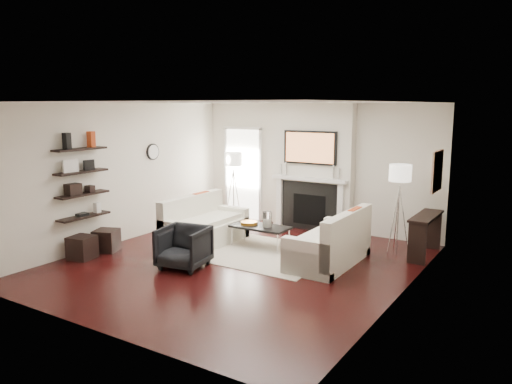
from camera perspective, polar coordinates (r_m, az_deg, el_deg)
The scene contains 71 objects.
room_envelope at distance 8.23m, azimuth -2.23°, elevation 0.76°, with size 6.00×6.00×6.00m.
chimney_breast at distance 10.70m, azimuth 6.52°, elevation 2.83°, with size 1.80×0.25×2.70m, color silver.
fireplace_surround at distance 10.72m, azimuth 6.12°, elevation -1.65°, with size 1.30×0.02×1.04m, color black.
firebox at distance 10.73m, azimuth 6.10°, elevation -2.02°, with size 0.75×0.02×0.65m, color black.
mantel_pilaster_l at distance 11.01m, azimuth 2.69°, elevation -1.13°, with size 0.12×0.08×1.10m, color white.
mantel_pilaster_r at distance 10.39m, azimuth 9.61°, elevation -1.93°, with size 0.12×0.08×1.10m, color white.
mantel_shelf at distance 10.57m, azimuth 6.06°, elevation 1.49°, with size 1.70×0.18×0.07m, color white.
tv_body at distance 10.52m, azimuth 6.19°, elevation 5.06°, with size 1.20×0.06×0.70m, color black.
tv_screen at distance 10.49m, azimuth 6.11°, elevation 5.05°, with size 1.10×0.01×0.62m, color #BF723F.
candlestick_l_tall at distance 10.80m, azimuth 3.48°, elevation 2.70°, with size 0.04×0.04×0.30m, color silver.
candlestick_l_short at distance 10.87m, azimuth 2.88°, elevation 2.59°, with size 0.04×0.04×0.24m, color silver.
candlestick_r_tall at distance 10.32m, azimuth 8.84°, elevation 2.26°, with size 0.04×0.04×0.30m, color silver.
candlestick_r_short at distance 10.28m, azimuth 9.50°, elevation 2.04°, with size 0.04×0.04×0.24m, color silver.
hallway_panel at distance 11.74m, azimuth -1.44°, elevation 2.04°, with size 0.90×0.02×2.10m, color white.
door_trim_l at distance 12.00m, azimuth -3.40°, elevation 2.19°, with size 0.06×0.06×2.16m, color white.
door_trim_r at distance 11.47m, azimuth 0.51°, elevation 1.85°, with size 0.06×0.06×2.16m, color white.
door_trim_top at distance 11.63m, azimuth -1.51°, elevation 7.30°, with size 1.02×0.06×0.06m, color white.
rug at distance 9.17m, azimuth 0.26°, elevation -6.90°, with size 2.60×2.00×0.01m, color beige.
loveseat_left_base at distance 9.72m, azimuth -5.78°, elevation -4.73°, with size 0.85×1.80×0.42m, color #EDE6CF.
loveseat_left_back at distance 9.85m, azimuth -7.35°, elevation -2.67°, with size 0.18×1.80×0.80m, color #EDE6CF.
loveseat_left_arm_n at distance 9.09m, azimuth -8.95°, elevation -5.24°, with size 0.85×0.18×0.60m, color #EDE6CF.
loveseat_left_arm_s at distance 10.33m, azimuth -3.02°, elevation -3.30°, with size 0.85×0.18×0.60m, color #EDE6CF.
loveseat_left_cushion at distance 9.63m, azimuth -5.57°, elevation -3.27°, with size 0.63×1.44×0.10m, color #EDE6CF.
pillow_left_orange at distance 10.04m, azimuth -6.29°, elevation -1.23°, with size 0.10×0.42×0.42m, color #AC3915.
pillow_left_charcoal at distance 9.59m, azimuth -8.52°, elevation -1.86°, with size 0.10×0.40×0.40m, color black.
loveseat_right_base at distance 8.60m, azimuth 8.26°, elevation -6.73°, with size 0.85×1.80×0.42m, color #EDE6CF.
loveseat_right_back at distance 8.39m, azimuth 10.41°, elevation -4.98°, with size 0.18×1.80×0.80m, color #EDE6CF.
loveseat_right_arm_n at distance 7.87m, azimuth 5.85°, elevation -7.58°, with size 0.85×0.18×0.60m, color #EDE6CF.
loveseat_right_arm_s at distance 9.29m, azimuth 10.32°, elevation -4.95°, with size 0.85×0.18×0.60m, color #EDE6CF.
loveseat_right_cushion at distance 8.55m, azimuth 8.00°, elevation -5.02°, with size 0.63×1.44×0.10m, color #EDE6CF.
pillow_right_orange at distance 8.61m, azimuth 11.20°, elevation -3.22°, with size 0.10×0.42×0.42m, color #AC3915.
pillow_right_charcoal at distance 8.07m, azimuth 9.65°, elevation -4.12°, with size 0.10×0.40×0.40m, color black.
coffee_table at distance 9.38m, azimuth 0.49°, elevation -4.01°, with size 1.10×0.55×0.04m, color black.
coffee_leg_nw at distance 9.53m, azimuth -2.78°, elevation -5.12°, with size 0.02×0.02×0.38m, color silver.
coffee_leg_ne at distance 9.01m, azimuth 2.47°, elevation -6.00°, with size 0.02×0.02×0.38m, color silver.
coffee_leg_sw at distance 9.88m, azimuth -1.31°, elevation -4.56°, with size 0.02×0.02×0.38m, color silver.
coffee_leg_se at distance 9.38m, azimuth 3.81°, elevation -5.37°, with size 0.02×0.02×0.38m, color silver.
hurricane_glass at distance 9.27m, azimuth 1.29°, elevation -3.17°, with size 0.17×0.17×0.30m, color white.
hurricane_candle at distance 9.29m, azimuth 1.28°, elevation -3.56°, with size 0.10×0.10×0.15m, color white.
copper_bowl at distance 9.50m, azimuth -0.79°, elevation -3.55°, with size 0.33×0.33×0.05m, color #B9701E.
armchair at distance 8.35m, azimuth -8.28°, elevation -6.03°, with size 0.74×0.69×0.76m, color black.
lamp_left_post at distance 11.47m, azimuth -2.59°, elevation -0.43°, with size 0.02×0.02×1.20m, color silver.
lamp_left_shade at distance 11.35m, azimuth -2.62°, elevation 3.79°, with size 0.40×0.40×0.30m, color white.
lamp_left_leg_a at distance 11.41m, azimuth -2.13°, elevation -0.49°, with size 0.02×0.02×1.25m, color silver.
lamp_left_leg_b at distance 11.58m, azimuth -2.54°, elevation -0.34°, with size 0.02×0.02×1.25m, color silver.
lamp_left_leg_c at distance 11.43m, azimuth -3.09°, elevation -0.48°, with size 0.02×0.02×1.25m, color silver.
lamp_right_post at distance 9.52m, azimuth 15.92°, elevation -2.96°, with size 0.02×0.02×1.20m, color silver.
lamp_right_shade at distance 9.37m, azimuth 16.17°, elevation 2.11°, with size 0.40×0.40×0.30m, color white.
lamp_right_leg_a at distance 9.49m, azimuth 16.56°, elevation -3.03°, with size 0.02×0.02×1.25m, color silver.
lamp_right_leg_b at distance 9.62m, azimuth 15.77°, elevation -2.82°, with size 0.02×0.02×1.25m, color silver.
lamp_right_leg_c at distance 9.44m, azimuth 15.44°, elevation -3.04°, with size 0.02×0.02×1.25m, color silver.
console_top at distance 9.29m, azimuth 18.89°, elevation -2.61°, with size 0.35×1.20×0.04m, color black.
console_leg_n at distance 8.85m, azimuth 17.92°, elevation -5.66°, with size 0.30×0.04×0.71m, color black.
console_leg_s at distance 9.89m, azimuth 19.52°, elevation -4.13°, with size 0.30×0.04×0.71m, color black.
wall_art at distance 9.01m, azimuth 20.01°, elevation 2.25°, with size 0.03×0.70×0.70m, color tan.
shelf_bottom at distance 9.41m, azimuth -19.06°, elevation -2.65°, with size 0.25×1.00×0.04m, color black.
shelf_lower at distance 9.33m, azimuth -19.20°, elevation -0.25°, with size 0.25×1.00×0.04m, color black.
shelf_upper at distance 9.27m, azimuth -19.34°, elevation 2.18°, with size 0.25×1.00×0.04m, color black.
shelf_top at distance 9.23m, azimuth -19.48°, elevation 4.64°, with size 0.25×1.00×0.04m, color black.
decor_magfile_a at distance 9.07m, azimuth -20.81°, elevation 5.47°, with size 0.12×0.10×0.28m, color black.
decor_magfile_b at distance 9.38m, azimuth -18.32°, elevation 5.74°, with size 0.12×0.10×0.28m, color #AC3915.
decor_frame_a at distance 9.13m, azimuth -20.43°, elevation 2.81°, with size 0.04×0.30×0.22m, color white.
decor_frame_b at distance 9.37m, azimuth -18.55°, elevation 2.96°, with size 0.04×0.22×0.18m, color black.
decor_wine_rack at distance 9.20m, azimuth -20.18°, elevation 0.29°, with size 0.18×0.25×0.20m, color black.
decor_box_small at distance 9.42m, azimuth -18.46°, elevation 0.36°, with size 0.15×0.12×0.12m, color black.
decor_books at distance 9.38m, azimuth -19.24°, elevation -2.44°, with size 0.14×0.20×0.05m, color black.
decor_box_tall at distance 9.57m, azimuth -17.70°, elevation -1.71°, with size 0.10×0.10×0.18m, color white.
clock_rim at distance 10.60m, azimuth -11.73°, elevation 4.52°, with size 0.34×0.34×0.04m, color black.
clock_face at distance 10.59m, azimuth -11.63°, elevation 4.52°, with size 0.29×0.29×0.01m, color white.
ottoman_near at distance 9.62m, azimuth -16.73°, elevation -5.31°, with size 0.40×0.40×0.40m, color black.
ottoman_far at distance 9.29m, azimuth -19.26°, elevation -6.00°, with size 0.40×0.40×0.40m, color black.
Camera 1 is at (4.61, -6.70, 2.66)m, focal length 35.00 mm.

